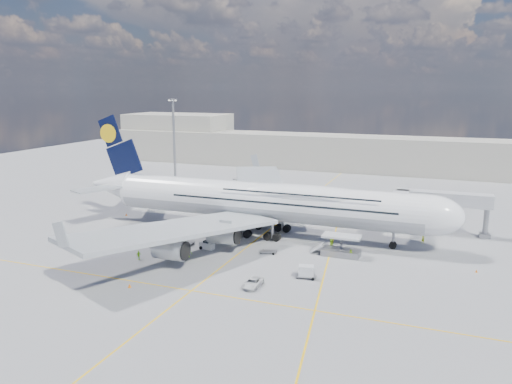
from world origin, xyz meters
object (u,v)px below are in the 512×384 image
(cone_nose, at_px, (476,271))
(cone_wing_left_inner, at_px, (274,210))
(service_van, at_px, (253,283))
(catering_truck_inner, at_px, (259,211))
(light_mast, at_px, (174,142))
(dolly_nose_far, at_px, (306,271))
(dolly_nose_near, at_px, (268,252))
(dolly_row_b, at_px, (184,242))
(crew_wing, at_px, (139,255))
(dolly_row_a, at_px, (143,239))
(crew_van, at_px, (331,244))
(cargo_loader, at_px, (340,249))
(cone_wing_left_outer, at_px, (254,197))
(cone_wing_right_inner, at_px, (239,242))
(catering_truck_outer, at_px, (245,188))
(crew_loader, at_px, (351,254))
(baggage_tug, at_px, (207,245))
(airliner, at_px, (265,201))
(crew_nose, at_px, (423,239))
(cone_wing_right_outer, at_px, (130,286))
(dolly_back, at_px, (169,231))
(dolly_row_c, at_px, (170,254))
(crew_tug, at_px, (189,252))
(jet_bridge, at_px, (426,201))
(cone_tail, at_px, (126,214))

(cone_nose, relative_size, cone_wing_left_inner, 0.86)
(service_van, bearing_deg, catering_truck_inner, 111.28)
(light_mast, xyz_separation_m, dolly_nose_far, (54.09, -54.36, -12.15))
(dolly_nose_near, bearing_deg, dolly_row_b, 165.21)
(dolly_nose_far, bearing_deg, crew_wing, 170.16)
(dolly_row_a, distance_m, crew_van, 34.70)
(dolly_nose_far, distance_m, cone_wing_left_inner, 42.12)
(cargo_loader, relative_size, cone_wing_left_outer, 17.60)
(dolly_row_b, distance_m, cone_wing_right_inner, 10.11)
(catering_truck_outer, distance_m, crew_van, 48.47)
(dolly_row_a, xyz_separation_m, cone_wing_right_inner, (16.38, 6.90, -0.72))
(catering_truck_outer, height_order, cone_nose, catering_truck_outer)
(cone_wing_left_inner, bearing_deg, crew_loader, -49.44)
(crew_van, bearing_deg, baggage_tug, 58.22)
(airliner, height_order, crew_nose, airliner)
(catering_truck_outer, bearing_deg, cone_wing_right_outer, -46.48)
(dolly_back, relative_size, cone_wing_left_inner, 4.90)
(dolly_row_a, xyz_separation_m, dolly_row_c, (8.84, -5.15, -0.07))
(dolly_row_c, relative_size, dolly_nose_near, 0.84)
(baggage_tug, xyz_separation_m, crew_wing, (-8.29, -9.20, 0.07))
(dolly_row_b, relative_size, crew_nose, 2.28)
(dolly_row_a, height_order, cone_nose, dolly_row_a)
(dolly_nose_near, distance_m, crew_tug, 13.91)
(service_van, bearing_deg, light_mast, 130.14)
(dolly_nose_far, height_order, cone_wing_right_outer, dolly_nose_far)
(jet_bridge, bearing_deg, crew_van, -134.19)
(light_mast, bearing_deg, cone_tail, -79.91)
(dolly_row_a, bearing_deg, cone_wing_left_outer, 87.67)
(baggage_tug, relative_size, crew_wing, 1.74)
(baggage_tug, height_order, crew_tug, crew_tug)
(catering_truck_outer, relative_size, crew_loader, 4.85)
(crew_nose, distance_m, cone_wing_right_outer, 54.06)
(dolly_row_b, distance_m, dolly_nose_near, 16.36)
(dolly_row_c, bearing_deg, dolly_nose_far, -4.71)
(airliner, distance_m, service_van, 27.36)
(dolly_row_c, relative_size, crew_loader, 1.61)
(cone_wing_left_inner, bearing_deg, cone_tail, -152.18)
(airliner, bearing_deg, crew_loader, -24.12)
(dolly_row_b, bearing_deg, dolly_nose_near, 0.42)
(catering_truck_outer, bearing_deg, crew_tug, -42.45)
(cargo_loader, relative_size, cone_wing_right_inner, 17.31)
(cone_tail, bearing_deg, dolly_back, -27.63)
(crew_loader, xyz_separation_m, cone_wing_right_outer, (-27.94, -23.83, -0.54))
(dolly_row_b, bearing_deg, crew_loader, 3.46)
(cone_wing_right_inner, height_order, cone_tail, cone_tail)
(crew_nose, bearing_deg, baggage_tug, -168.70)
(cargo_loader, relative_size, cone_wing_left_inner, 14.85)
(light_mast, xyz_separation_m, cone_wing_right_inner, (37.68, -42.02, -12.97))
(cone_wing_left_outer, bearing_deg, catering_truck_outer, 158.59)
(dolly_row_c, bearing_deg, crew_loader, 16.37)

